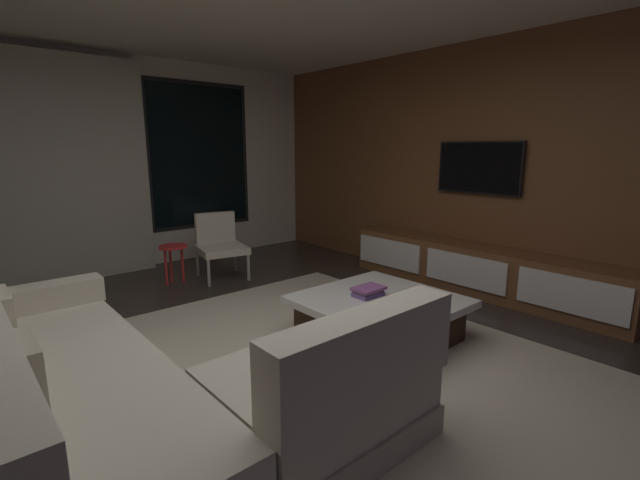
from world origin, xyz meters
The scene contains 11 objects.
floor centered at (0.00, 0.00, 0.00)m, with size 9.20×9.20×0.00m, color #332B26.
back_wall_with_window centered at (-0.06, 3.62, 1.34)m, with size 6.60×0.30×2.70m.
media_wall centered at (3.06, 0.00, 1.35)m, with size 0.12×7.80×2.70m.
area_rug centered at (0.35, -0.10, 0.01)m, with size 3.20×3.80×0.01m, color beige.
sectional_couch centered at (-0.91, -0.07, 0.29)m, with size 1.98×2.50×0.82m.
coffee_table centered at (1.05, -0.03, 0.19)m, with size 1.16×1.16×0.36m.
book_stack_on_coffee_table centered at (1.02, 0.07, 0.40)m, with size 0.25×0.19×0.08m.
accent_chair_near_window centered at (0.96, 2.49, 0.43)m, with size 0.64×0.66×0.78m.
side_stool centered at (0.40, 2.56, 0.37)m, with size 0.32×0.32×0.46m.
media_console centered at (2.77, 0.05, 0.25)m, with size 0.46×3.10×0.52m.
mounted_tv centered at (2.95, 0.25, 1.35)m, with size 0.05×0.98×0.57m.
Camera 1 is at (-1.56, -2.28, 1.56)m, focal length 24.67 mm.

